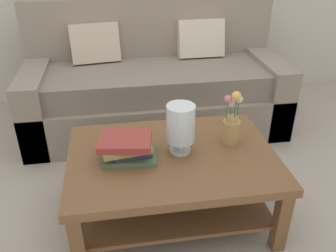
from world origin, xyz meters
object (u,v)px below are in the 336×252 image
object	(u,v)px
glass_hurricane_vase	(180,125)
couch	(155,85)
book_stack_main	(127,147)
coffee_table	(172,171)
flower_pitcher	(232,123)

from	to	relation	value
glass_hurricane_vase	couch	bearing A→B (deg)	89.88
book_stack_main	glass_hurricane_vase	bearing A→B (deg)	4.18
book_stack_main	couch	bearing A→B (deg)	75.96
coffee_table	flower_pitcher	xyz separation A→B (m)	(0.36, 0.07, 0.25)
glass_hurricane_vase	flower_pitcher	size ratio (longest dim) A/B	0.86
couch	book_stack_main	distance (m)	1.24
coffee_table	flower_pitcher	bearing A→B (deg)	11.57
coffee_table	book_stack_main	distance (m)	0.31
glass_hurricane_vase	flower_pitcher	xyz separation A→B (m)	(0.32, 0.05, -0.04)
coffee_table	glass_hurricane_vase	bearing A→B (deg)	26.22
coffee_table	glass_hurricane_vase	distance (m)	0.29
couch	flower_pitcher	xyz separation A→B (m)	(0.31, -1.13, 0.21)
coffee_table	flower_pitcher	world-z (taller)	flower_pitcher
flower_pitcher	coffee_table	bearing A→B (deg)	-168.43
couch	coffee_table	size ratio (longest dim) A/B	1.82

